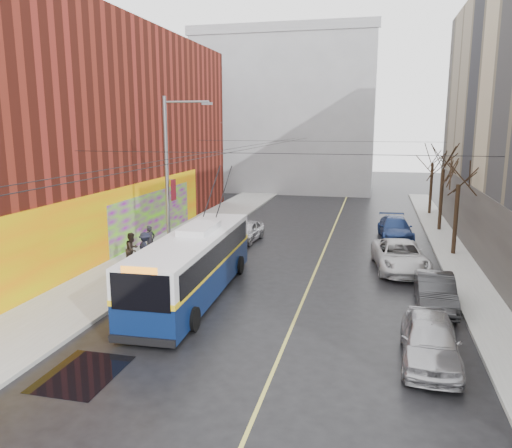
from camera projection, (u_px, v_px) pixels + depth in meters
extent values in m
plane|color=black|center=(229.00, 363.00, 16.12)|extent=(140.00, 140.00, 0.00)
cube|color=gray|center=(157.00, 254.00, 29.37)|extent=(4.00, 60.00, 0.15)
cube|color=gray|center=(464.00, 274.00, 25.50)|extent=(2.00, 60.00, 0.15)
cube|color=#BFB74C|center=(322.00, 256.00, 29.13)|extent=(0.12, 50.00, 0.01)
cube|color=#5F1D13|center=(49.00, 134.00, 31.74)|extent=(12.00, 36.00, 14.00)
cube|color=#DDC404|center=(107.00, 227.00, 27.53)|extent=(0.08, 28.00, 4.00)
cube|color=#8905A7|center=(154.00, 216.00, 33.32)|extent=(0.06, 12.00, 3.20)
cube|color=#4C4742|center=(480.00, 230.00, 26.81)|extent=(0.06, 36.00, 4.00)
cube|color=gray|center=(288.00, 112.00, 58.65)|extent=(20.00, 12.00, 18.00)
cube|color=gray|center=(279.00, 26.00, 51.36)|extent=(20.50, 0.40, 1.00)
cylinder|color=slate|center=(167.00, 184.00, 26.21)|extent=(0.20, 0.20, 9.00)
cube|color=#530B14|center=(173.00, 190.00, 26.19)|extent=(0.04, 0.60, 1.10)
cylinder|color=slate|center=(186.00, 102.00, 25.11)|extent=(2.40, 0.10, 0.10)
cube|color=slate|center=(207.00, 104.00, 24.88)|extent=(0.50, 0.22, 0.12)
cylinder|color=black|center=(238.00, 148.00, 30.08)|extent=(0.02, 60.00, 0.02)
cylinder|color=black|center=(254.00, 148.00, 29.85)|extent=(0.02, 60.00, 0.02)
cylinder|color=black|center=(269.00, 153.00, 20.59)|extent=(18.00, 0.02, 0.02)
cylinder|color=black|center=(315.00, 141.00, 35.85)|extent=(18.00, 0.02, 0.02)
cylinder|color=black|center=(456.00, 221.00, 28.92)|extent=(0.24, 0.24, 4.20)
cylinder|color=black|center=(441.00, 201.00, 35.57)|extent=(0.24, 0.24, 4.48)
cylinder|color=black|center=(431.00, 189.00, 42.26)|extent=(0.24, 0.24, 4.37)
cube|color=black|center=(82.00, 374.00, 15.41)|extent=(2.19, 2.89, 0.01)
ellipsoid|color=slate|center=(221.00, 123.00, 22.39)|extent=(0.44, 0.20, 0.12)
ellipsoid|color=slate|center=(275.00, 103.00, 23.39)|extent=(0.44, 0.20, 0.12)
ellipsoid|color=slate|center=(212.00, 155.00, 25.48)|extent=(0.44, 0.20, 0.12)
cube|color=#081943|center=(194.00, 277.00, 22.26)|extent=(2.79, 11.21, 1.39)
cube|color=silver|center=(193.00, 249.00, 22.01)|extent=(2.79, 11.21, 1.21)
cube|color=yellow|center=(194.00, 262.00, 22.13)|extent=(2.83, 11.25, 0.20)
cube|color=black|center=(140.00, 293.00, 16.68)|extent=(2.13, 0.11, 1.30)
cube|color=black|center=(226.00, 227.00, 27.40)|extent=(2.13, 0.11, 1.11)
cube|color=black|center=(167.00, 250.00, 22.27)|extent=(0.38, 10.20, 0.93)
cube|color=black|center=(220.00, 252.00, 21.79)|extent=(0.38, 10.20, 0.93)
cube|color=silver|center=(199.00, 228.00, 22.75)|extent=(1.39, 2.83, 0.28)
cube|color=black|center=(142.00, 341.00, 16.98)|extent=(2.42, 0.19, 0.28)
cylinder|color=black|center=(133.00, 314.00, 19.01)|extent=(0.31, 0.94, 0.93)
cylinder|color=black|center=(193.00, 319.00, 18.54)|extent=(0.31, 0.94, 0.93)
cylinder|color=black|center=(195.00, 263.00, 26.15)|extent=(0.31, 0.94, 0.93)
cylinder|color=black|center=(239.00, 265.00, 25.68)|extent=(0.31, 0.94, 0.93)
cylinder|color=black|center=(212.00, 190.00, 25.68)|extent=(0.17, 3.22, 2.28)
cylinder|color=black|center=(224.00, 190.00, 25.55)|extent=(0.17, 3.22, 2.28)
imported|color=#A6A6AB|center=(430.00, 340.00, 16.04)|extent=(1.95, 4.55, 1.53)
imported|color=#27282A|center=(435.00, 292.00, 20.87)|extent=(1.53, 4.28, 1.40)
imported|color=silver|center=(400.00, 256.00, 26.30)|extent=(3.16, 5.73, 1.52)
imported|color=navy|center=(395.00, 228.00, 33.46)|extent=(2.46, 5.15, 1.45)
imported|color=#ACABB0|center=(246.00, 231.00, 32.85)|extent=(1.92, 4.09, 1.35)
imported|color=black|center=(150.00, 241.00, 28.59)|extent=(0.65, 0.76, 1.76)
imported|color=black|center=(132.00, 249.00, 26.50)|extent=(0.81, 0.98, 1.81)
imported|color=black|center=(145.00, 249.00, 26.67)|extent=(1.33, 1.22, 1.80)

